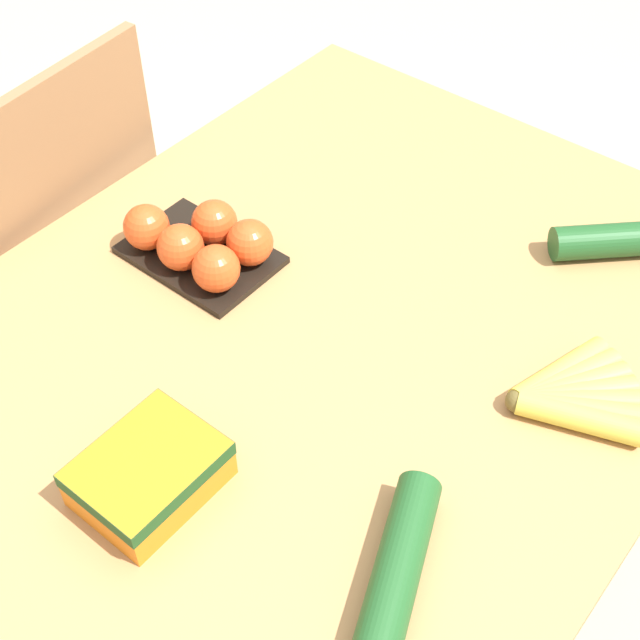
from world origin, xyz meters
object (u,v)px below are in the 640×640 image
cucumber_far (399,563)px  banana_bunch (572,395)px  tomato_pack (201,244)px  carrot_bag (147,470)px  cucumber_near (622,240)px  chair (44,274)px

cucumber_far → banana_bunch: bearing=-5.6°
tomato_pack → cucumber_far: bearing=-113.7°
banana_bunch → carrot_bag: carrot_bag is taller
cucumber_near → chair: bearing=116.0°
tomato_pack → cucumber_near: (0.39, -0.45, -0.01)m
chair → cucumber_far: (-0.19, -0.90, 0.27)m
chair → cucumber_near: 0.99m
cucumber_near → cucumber_far: (-0.61, -0.05, 0.00)m
carrot_bag → cucumber_far: 0.29m
cucumber_near → cucumber_far: bearing=-175.6°
tomato_pack → cucumber_far: tomato_pack is taller
tomato_pack → carrot_bag: bearing=-144.9°
carrot_bag → cucumber_near: (0.69, -0.23, -0.01)m
chair → carrot_bag: bearing=60.4°
chair → carrot_bag: (-0.28, -0.62, 0.28)m
banana_bunch → cucumber_near: cucumber_near is taller
tomato_pack → cucumber_far: 0.54m
cucumber_far → tomato_pack: bearing=66.3°
banana_bunch → carrot_bag: size_ratio=1.05×
carrot_bag → cucumber_near: bearing=-18.5°
tomato_pack → carrot_bag: (-0.31, -0.21, -0.00)m
chair → banana_bunch: (0.13, -0.93, 0.26)m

